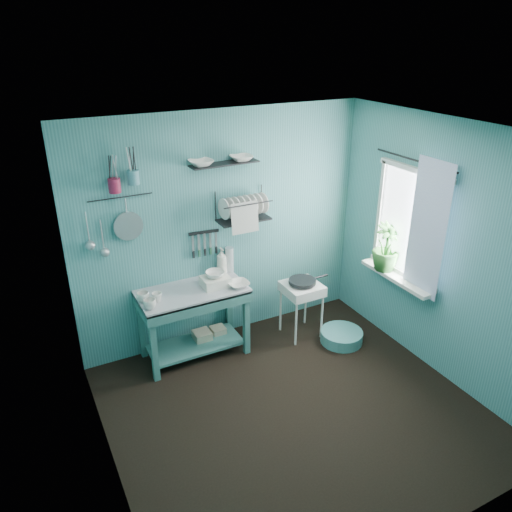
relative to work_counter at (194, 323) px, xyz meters
name	(u,v)px	position (x,y,z in m)	size (l,w,h in m)	color
floor	(294,410)	(0.48, -1.23, -0.39)	(3.20, 3.20, 0.00)	black
ceiling	(305,135)	(0.48, -1.23, 2.11)	(3.20, 3.20, 0.00)	silver
wall_back	(224,230)	(0.48, 0.27, 0.86)	(3.20, 3.20, 0.00)	teal
wall_front	(438,402)	(0.48, -2.73, 0.86)	(3.20, 3.20, 0.00)	teal
wall_left	(98,342)	(-1.12, -1.23, 0.86)	(3.00, 3.00, 0.00)	teal
wall_right	(442,253)	(2.08, -1.23, 0.86)	(3.00, 3.00, 0.00)	teal
work_counter	(194,323)	(0.00, 0.00, 0.00)	(1.10, 0.55, 0.78)	#326A65
mug_left	(150,304)	(-0.48, -0.16, 0.44)	(0.12, 0.12, 0.10)	white
mug_mid	(157,297)	(-0.38, -0.06, 0.44)	(0.10, 0.10, 0.09)	white
mug_right	(143,297)	(-0.50, 0.00, 0.44)	(0.12, 0.12, 0.10)	white
wash_tub	(215,281)	(0.25, -0.02, 0.44)	(0.28, 0.22, 0.10)	silver
tub_bowl	(215,274)	(0.25, -0.02, 0.52)	(0.20, 0.20, 0.06)	white
soap_bottle	(222,261)	(0.42, 0.20, 0.54)	(0.12, 0.12, 0.30)	silver
water_bottle	(229,259)	(0.52, 0.22, 0.53)	(0.09, 0.09, 0.28)	silver
counter_bowl	(238,284)	(0.45, -0.15, 0.42)	(0.22, 0.22, 0.05)	white
hotplate_stand	(301,309)	(1.21, -0.18, -0.07)	(0.40, 0.40, 0.63)	white
frying_pan	(302,281)	(1.21, -0.18, 0.28)	(0.30, 0.30, 0.04)	black
knife_strip	(204,232)	(0.25, 0.24, 0.89)	(0.32, 0.02, 0.03)	black
dish_rack	(244,206)	(0.66, 0.14, 1.14)	(0.55, 0.24, 0.32)	black
upper_shelf	(224,164)	(0.47, 0.17, 1.60)	(0.70, 0.18, 0.01)	black
shelf_bowl_left	(201,155)	(0.22, 0.17, 1.70)	(0.23, 0.23, 0.06)	white
shelf_bowl_right	(241,150)	(0.65, 0.17, 1.71)	(0.22, 0.22, 0.05)	white
utensil_cup_magenta	(114,186)	(-0.60, 0.19, 1.52)	(0.11, 0.11, 0.13)	maroon
utensil_cup_teal	(133,177)	(-0.43, 0.19, 1.57)	(0.11, 0.11, 0.13)	teal
colander	(128,226)	(-0.52, 0.22, 1.10)	(0.28, 0.28, 0.03)	#AEB1B6
ladle_outer	(87,228)	(-0.88, 0.23, 1.15)	(0.01, 0.01, 0.30)	#AEB1B6
ladle_inner	(102,235)	(-0.77, 0.23, 1.05)	(0.01, 0.01, 0.30)	#AEB1B6
hook_rail	(120,197)	(-0.55, 0.24, 1.38)	(0.01, 0.01, 0.60)	black
window_glass	(409,223)	(2.07, -0.78, 1.01)	(1.10, 1.10, 0.00)	white
windowsill	(396,277)	(1.98, -0.78, 0.42)	(0.16, 0.95, 0.04)	white
curtain	(427,230)	(2.00, -1.08, 1.06)	(1.35, 1.35, 0.00)	white
curtain_rod	(415,160)	(2.02, -0.78, 1.66)	(0.02, 0.02, 1.05)	black
potted_plant	(386,247)	(1.97, -0.60, 0.70)	(0.29, 0.29, 0.52)	#2C6628
storage_tin_large	(202,340)	(0.10, 0.05, -0.28)	(0.18, 0.18, 0.22)	gray
storage_tin_small	(218,335)	(0.30, 0.08, -0.29)	(0.15, 0.15, 0.20)	gray
floor_basin	(341,336)	(1.53, -0.53, -0.32)	(0.47, 0.47, 0.13)	teal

